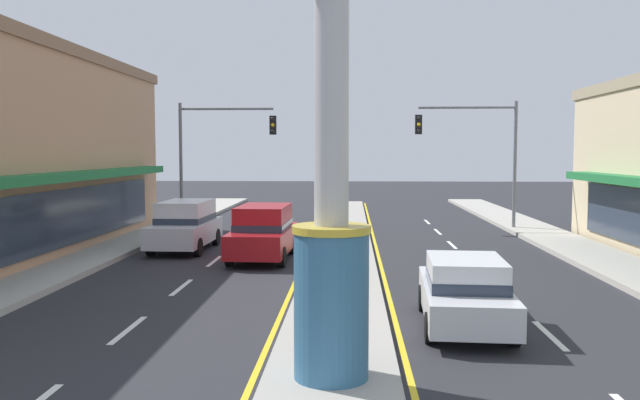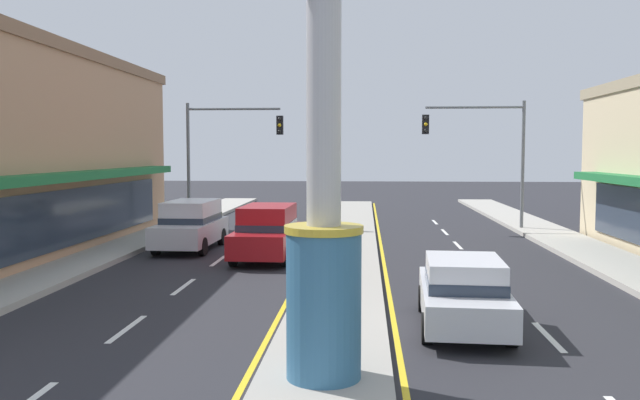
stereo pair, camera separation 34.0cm
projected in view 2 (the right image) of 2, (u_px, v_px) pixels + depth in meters
The scene contains 10 objects.
median_strip at pixel (346, 260), 22.51m from camera, with size 2.27×52.00×0.14m, color #A39E93.
sidewalk_left at pixel (66, 267), 21.13m from camera, with size 2.48×60.00×0.18m, color #ADA89E.
sidewalk_right at pixel (639, 274), 19.90m from camera, with size 2.48×60.00×0.18m, color #ADA89E.
lane_markings at pixel (344, 269), 21.17m from camera, with size 9.01×52.00×0.01m.
district_sign at pixel (324, 109), 10.31m from camera, with size 6.93×1.27×8.48m.
traffic_light_left_side at pixel (223, 143), 32.36m from camera, with size 4.86×0.46×6.20m.
traffic_light_right_side at pixel (486, 142), 31.08m from camera, with size 4.86×0.46×6.20m.
suv_near_right_lane at pixel (191, 224), 25.39m from camera, with size 2.06×4.65×1.90m.
sedan_far_right_lane at pixel (463, 292), 14.07m from camera, with size 2.02×4.39×1.53m.
suv_near_left_lane at pixel (267, 232), 23.10m from camera, with size 2.09×4.66×1.90m.
Camera 2 is at (0.65, -4.30, 3.79)m, focal length 36.78 mm.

